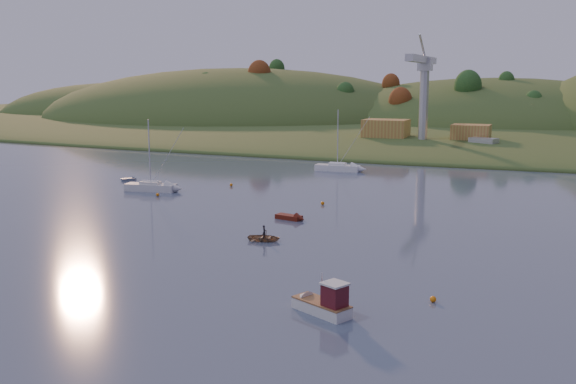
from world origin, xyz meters
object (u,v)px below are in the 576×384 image
at_px(fishing_boat, 318,302).
at_px(grey_dinghy, 131,179).
at_px(sailboat_near, 151,186).
at_px(canoe, 264,238).
at_px(red_tender, 294,218).
at_px(sailboat_far, 337,167).

xyz_separation_m(fishing_boat, grey_dinghy, (-51.96, 47.22, -0.58)).
bearing_deg(sailboat_near, canoe, -45.40).
relative_size(fishing_boat, grey_dinghy, 2.11).
xyz_separation_m(sailboat_near, red_tender, (28.73, -10.82, -0.44)).
xyz_separation_m(sailboat_near, grey_dinghy, (-9.36, 7.61, -0.52)).
distance_m(sailboat_near, red_tender, 30.71).
bearing_deg(fishing_boat, sailboat_far, -47.69).
distance_m(canoe, red_tender, 10.95).
height_order(sailboat_far, canoe, sailboat_far).
bearing_deg(fishing_boat, red_tender, -39.55).
distance_m(canoe, grey_dinghy, 48.91).
bearing_deg(canoe, sailboat_near, 42.96).
relative_size(sailboat_near, sailboat_far, 0.96).
height_order(canoe, grey_dinghy, canoe).
relative_size(sailboat_far, grey_dinghy, 4.27).
bearing_deg(sailboat_near, fishing_boat, -52.21).
distance_m(sailboat_near, sailboat_far, 38.14).
distance_m(sailboat_far, red_tender, 44.42).
bearing_deg(red_tender, sailboat_far, 113.32).
height_order(canoe, red_tender, red_tender).
relative_size(canoe, grey_dinghy, 1.29).
bearing_deg(sailboat_near, red_tender, -29.94).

